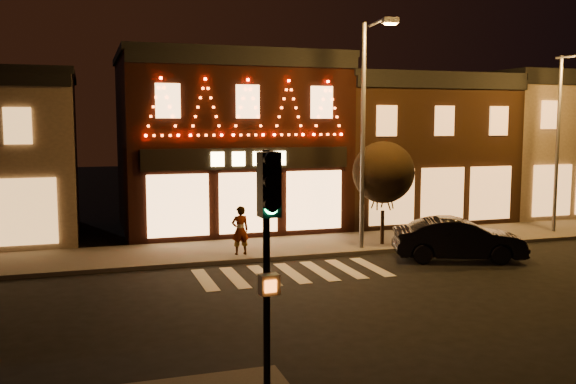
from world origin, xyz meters
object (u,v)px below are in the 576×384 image
streetlamp_mid (367,118)px  pedestrian (240,230)px  traffic_signal_near (268,233)px  dark_sedan (459,239)px

streetlamp_mid → pedestrian: bearing=-178.3°
traffic_signal_near → pedestrian: size_ratio=2.45×
traffic_signal_near → streetlamp_mid: (7.63, 12.69, 1.95)m
traffic_signal_near → pedestrian: 13.64m
traffic_signal_near → dark_sedan: size_ratio=0.95×
traffic_signal_near → streetlamp_mid: 14.94m
streetlamp_mid → dark_sedan: size_ratio=1.84×
pedestrian → traffic_signal_near: bearing=74.6°
pedestrian → dark_sedan: bearing=156.2°
streetlamp_mid → pedestrian: size_ratio=4.74×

